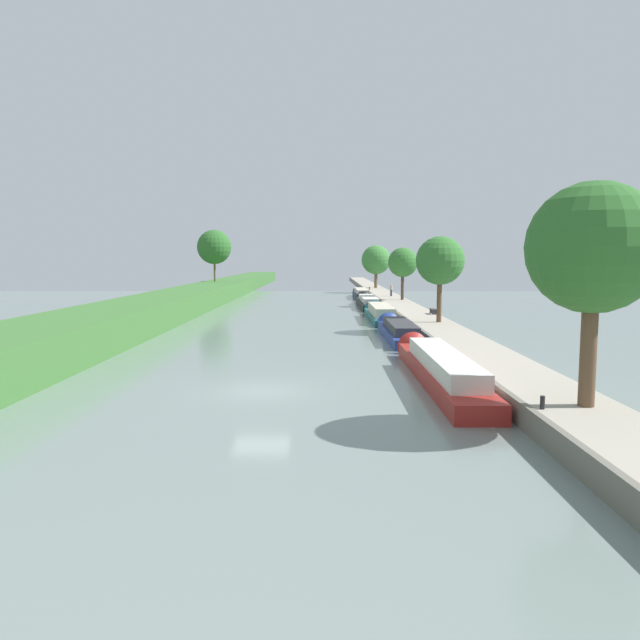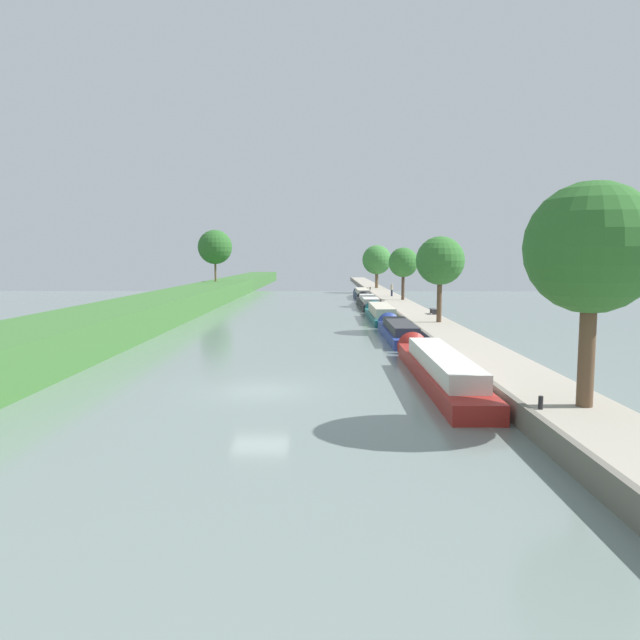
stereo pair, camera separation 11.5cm
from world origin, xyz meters
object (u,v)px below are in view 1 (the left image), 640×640
object	(u,v)px
mooring_bollard_far	(369,288)
park_bench	(433,310)
narrowboat_teal	(380,313)
person_walking	(391,290)
narrowboat_black	(367,302)
narrowboat_blue	(398,330)
mooring_bollard_near	(542,402)
narrowboat_red	(438,367)
narrowboat_navy	(361,294)

from	to	relation	value
mooring_bollard_far	park_bench	xyz separation A→B (m)	(2.60, -41.23, 0.12)
narrowboat_teal	person_walking	bearing A→B (deg)	80.62
narrowboat_teal	person_walking	xyz separation A→B (m)	(3.58, 21.65, 1.14)
narrowboat_black	person_walking	bearing A→B (deg)	60.38
narrowboat_blue	person_walking	size ratio (longest dim) A/B	7.73
park_bench	narrowboat_black	bearing A→B (deg)	103.60
person_walking	narrowboat_teal	bearing A→B (deg)	-99.38
mooring_bollard_near	person_walking	bearing A→B (deg)	88.39
narrowboat_red	narrowboat_black	xyz separation A→B (m)	(-0.18, 44.09, -0.08)
narrowboat_teal	mooring_bollard_far	world-z (taller)	narrowboat_teal
narrowboat_black	narrowboat_blue	bearing A→B (deg)	-89.72
narrowboat_blue	narrowboat_teal	world-z (taller)	narrowboat_teal
narrowboat_teal	narrowboat_navy	distance (m)	31.09
narrowboat_blue	mooring_bollard_far	world-z (taller)	narrowboat_blue
narrowboat_blue	park_bench	xyz separation A→B (m)	(4.43, 9.80, 0.65)
park_bench	narrowboat_blue	bearing A→B (deg)	-114.34
park_bench	mooring_bollard_far	bearing A→B (deg)	93.61
narrowboat_black	mooring_bollard_near	bearing A→B (deg)	-87.87
mooring_bollard_near	mooring_bollard_far	size ratio (longest dim) A/B	1.00
narrowboat_blue	narrowboat_black	distance (m)	28.69
narrowboat_red	narrowboat_black	world-z (taller)	narrowboat_red
narrowboat_blue	mooring_bollard_near	world-z (taller)	narrowboat_blue
narrowboat_teal	mooring_bollard_far	size ratio (longest dim) A/B	31.67
narrowboat_red	narrowboat_blue	bearing A→B (deg)	90.14
narrowboat_teal	mooring_bollard_far	xyz separation A→B (m)	(1.91, 37.59, 0.49)
narrowboat_red	narrowboat_black	bearing A→B (deg)	90.23
narrowboat_navy	person_walking	size ratio (longest dim) A/B	8.63
narrowboat_teal	person_walking	world-z (taller)	person_walking
narrowboat_navy	mooring_bollard_far	xyz separation A→B (m)	(1.77, 6.50, 0.49)
narrowboat_red	mooring_bollard_near	bearing A→B (deg)	-78.62
narrowboat_blue	mooring_bollard_near	size ratio (longest dim) A/B	28.53
mooring_bollard_near	park_bench	size ratio (longest dim) A/B	0.30
park_bench	narrowboat_teal	bearing A→B (deg)	141.08
narrowboat_red	mooring_bollard_far	distance (m)	66.45
narrowboat_black	person_walking	xyz separation A→B (m)	(3.64, 6.40, 1.16)
narrowboat_teal	park_bench	size ratio (longest dim) A/B	9.50
narrowboat_red	person_walking	bearing A→B (deg)	86.08
narrowboat_red	narrowboat_blue	xyz separation A→B (m)	(-0.04, 15.40, -0.10)
narrowboat_navy	mooring_bollard_far	world-z (taller)	narrowboat_navy
narrowboat_teal	mooring_bollard_far	distance (m)	37.64
narrowboat_teal	narrowboat_red	bearing A→B (deg)	-89.77
narrowboat_red	narrowboat_blue	world-z (taller)	narrowboat_red
person_walking	park_bench	xyz separation A→B (m)	(0.93, -25.29, -0.53)
mooring_bollard_near	narrowboat_black	bearing A→B (deg)	92.13
narrowboat_red	person_walking	distance (m)	50.62
narrowboat_navy	mooring_bollard_near	bearing A→B (deg)	-88.53
narrowboat_teal	mooring_bollard_near	xyz separation A→B (m)	(1.91, -37.74, 0.49)
narrowboat_blue	person_walking	xyz separation A→B (m)	(3.50, 35.08, 1.18)
narrowboat_red	narrowboat_navy	world-z (taller)	narrowboat_red
narrowboat_red	park_bench	size ratio (longest dim) A/B	10.92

